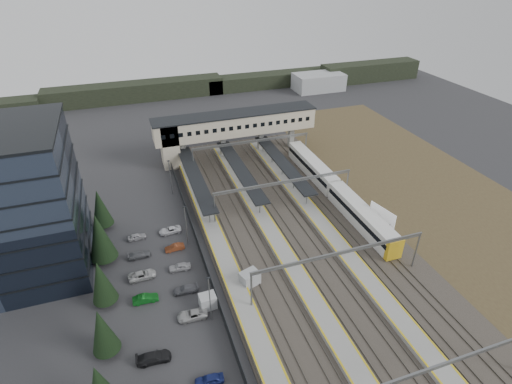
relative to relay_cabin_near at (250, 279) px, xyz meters
name	(u,v)px	position (x,y,z in m)	size (l,w,h in m)	color
ground	(248,270)	(0.68, 3.11, -1.21)	(220.00, 220.00, 0.00)	#2B2B2D
conifer_row	(101,299)	(-21.32, -0.76, 3.63)	(4.42, 49.82, 9.50)	black
car_park	(171,323)	(-12.86, -4.11, -0.62)	(10.52, 44.56, 1.27)	#A1A2A6
lampposts	(196,256)	(-7.32, 4.36, 3.13)	(0.50, 53.25, 8.07)	slate
fence	(202,255)	(-5.82, 8.11, -0.21)	(0.08, 90.00, 2.00)	#26282B
relay_cabin_near	(250,279)	(0.00, 0.00, 0.00)	(3.42, 2.92, 2.42)	#A5A8AA
relay_cabin_far	(208,301)	(-7.22, -2.36, -0.12)	(2.47, 2.09, 2.18)	#A5A8AA
rail_corridor	(288,240)	(10.02, 8.11, -0.92)	(34.00, 90.00, 0.92)	#342F29
canopies	(240,169)	(7.68, 30.11, 2.71)	(23.10, 30.00, 3.28)	black
footbridge	(225,127)	(8.38, 45.10, 6.72)	(40.40, 6.40, 11.20)	beige
gantries	(309,217)	(12.68, 6.11, 4.79)	(28.40, 62.28, 7.17)	slate
train	(335,190)	(24.68, 18.17, 0.96)	(3.03, 42.09, 3.81)	silver
billboard	(382,216)	(27.30, 5.40, 2.19)	(1.48, 5.85, 5.07)	slate
scrub_east	(449,206)	(45.68, 8.11, -1.18)	(34.00, 120.00, 0.06)	#483A25
treeline_far	(232,85)	(24.49, 95.38, 1.74)	(170.00, 19.00, 7.00)	black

